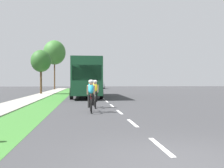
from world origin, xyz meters
The scene contains 12 objects.
ground_plane centered at (0.00, 20.00, 0.00)m, with size 120.00×120.00×0.00m, color #38383A.
grass_verge centered at (-4.26, 20.00, 0.00)m, with size 1.91×70.00×0.01m, color #38722D.
sidewalk_concrete centered at (-6.22, 20.00, 0.00)m, with size 2.00×70.00×0.10m, color #9E998E.
lane_markings_center centered at (0.00, 24.00, 0.00)m, with size 0.12×54.30×0.01m.
cyclist_lead centered at (-1.39, 8.21, 0.81)m, with size 0.42×1.72×1.58m.
cyclist_trailing centered at (-1.10, 10.53, 0.81)m, with size 0.42×1.72×1.58m.
bus_dark_green centered at (-1.49, 21.64, 1.98)m, with size 2.78×11.60×3.48m.
pickup_black centered at (-1.72, 40.45, 0.83)m, with size 2.22×5.10×1.64m.
sedan_silver centered at (1.73, 52.42, 0.77)m, with size 1.98×4.30×1.52m.
suv_maroon centered at (1.46, 62.17, 0.95)m, with size 2.15×4.70×1.79m.
street_tree_near centered at (-6.81, 28.19, 3.95)m, with size 2.41×2.41×5.30m.
street_tree_far centered at (-7.06, 45.91, 6.90)m, with size 4.09×4.09×9.16m.
Camera 1 is at (-1.76, -4.72, 1.48)m, focal length 42.99 mm.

